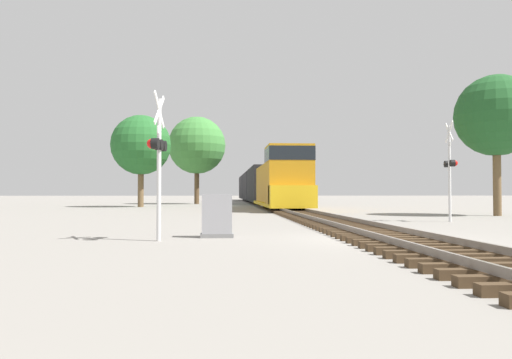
% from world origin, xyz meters
% --- Properties ---
extents(ground_plane, '(400.00, 400.00, 0.00)m').
position_xyz_m(ground_plane, '(0.00, 0.00, 0.00)').
color(ground_plane, gray).
extents(rail_track_bed, '(2.60, 160.00, 0.31)m').
position_xyz_m(rail_track_bed, '(0.00, -0.00, 0.14)').
color(rail_track_bed, '#42301E').
rests_on(rail_track_bed, ground).
extents(freight_train, '(3.04, 61.37, 4.49)m').
position_xyz_m(freight_train, '(0.00, 47.99, 2.08)').
color(freight_train, '#B77A14').
rests_on(freight_train, ground).
extents(crossing_signal_near, '(0.45, 1.01, 4.02)m').
position_xyz_m(crossing_signal_near, '(-6.24, 0.03, 2.43)').
color(crossing_signal_near, silver).
rests_on(crossing_signal_near, ground).
extents(crossing_signal_far, '(0.39, 1.01, 4.48)m').
position_xyz_m(crossing_signal_far, '(5.66, 8.00, 2.50)').
color(crossing_signal_far, silver).
rests_on(crossing_signal_far, ground).
extents(relay_cabinet, '(0.95, 0.53, 1.26)m').
position_xyz_m(relay_cabinet, '(-4.65, 0.99, 0.62)').
color(relay_cabinet, slate).
rests_on(relay_cabinet, ground).
extents(tree_far_right, '(4.58, 4.58, 7.95)m').
position_xyz_m(tree_far_right, '(10.91, 13.40, 5.63)').
color(tree_far_right, brown).
rests_on(tree_far_right, ground).
extents(tree_mid_background, '(5.43, 5.43, 8.36)m').
position_xyz_m(tree_mid_background, '(-11.89, 32.22, 5.62)').
color(tree_mid_background, brown).
rests_on(tree_mid_background, ground).
extents(tree_deep_background, '(6.55, 6.55, 10.01)m').
position_xyz_m(tree_deep_background, '(-7.42, 43.77, 6.71)').
color(tree_deep_background, brown).
rests_on(tree_deep_background, ground).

